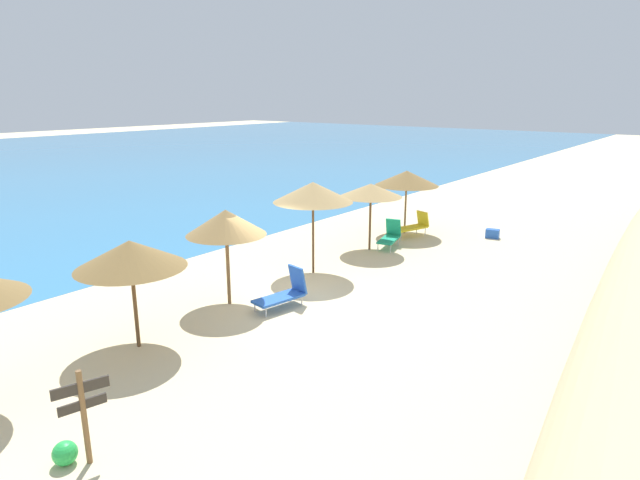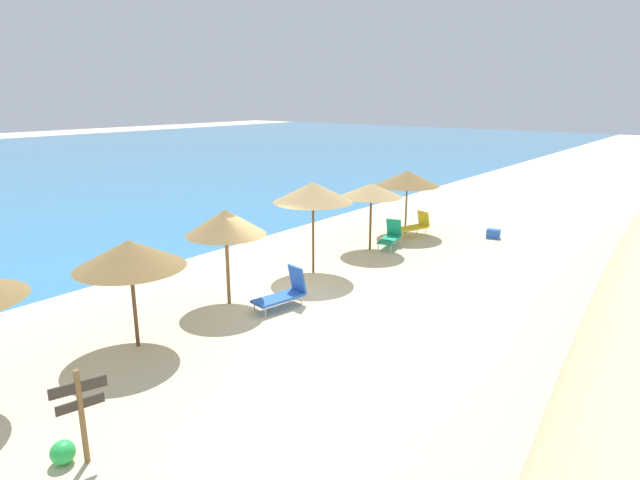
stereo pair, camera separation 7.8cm
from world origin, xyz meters
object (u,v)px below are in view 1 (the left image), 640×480
beach_umbrella_3 (313,192)px  beach_umbrella_5 (407,178)px  beach_ball (65,453)px  cooler_box (492,234)px  lounge_chair_0 (412,226)px  lounge_chair_1 (390,236)px  beach_umbrella_2 (226,222)px  lounge_chair_2 (285,292)px  wooden_signpost (83,408)px  beach_umbrella_1 (130,254)px  beach_umbrella_4 (371,190)px

beach_umbrella_3 → beach_umbrella_5: 6.48m
beach_ball → cooler_box: bearing=-0.6°
lounge_chair_0 → lounge_chair_1: (-1.99, -0.12, 0.00)m
beach_umbrella_2 → lounge_chair_2: bearing=-60.7°
beach_umbrella_3 → lounge_chair_2: (-2.79, -1.22, -2.25)m
lounge_chair_2 → wooden_signpost: bearing=115.8°
beach_umbrella_3 → lounge_chair_2: beach_umbrella_3 is taller
lounge_chair_1 → beach_umbrella_5: bearing=-89.2°
beach_umbrella_1 → beach_umbrella_4: bearing=1.0°
beach_ball → beach_umbrella_4: bearing=12.2°
beach_umbrella_2 → beach_umbrella_5: size_ratio=1.02×
beach_umbrella_2 → beach_umbrella_5: bearing=0.4°
beach_umbrella_5 → beach_umbrella_2: bearing=-179.6°
beach_umbrella_5 → beach_ball: 16.72m
beach_umbrella_5 → wooden_signpost: (-16.05, -3.31, -1.35)m
lounge_chair_2 → beach_umbrella_2: bearing=39.7°
wooden_signpost → lounge_chair_0: bearing=28.8°
lounge_chair_0 → lounge_chair_1: size_ratio=1.18×
beach_umbrella_5 → beach_umbrella_1: bearing=-178.4°
beach_umbrella_1 → beach_umbrella_3: (6.69, 0.15, 0.44)m
beach_umbrella_4 → beach_umbrella_2: bearing=178.9°
cooler_box → beach_umbrella_5: bearing=114.5°
beach_umbrella_4 → cooler_box: beach_umbrella_4 is taller
beach_umbrella_3 → lounge_chair_1: (4.20, -0.41, -2.23)m
beach_umbrella_5 → cooler_box: size_ratio=5.04×
beach_ball → lounge_chair_2: bearing=12.9°
beach_umbrella_3 → lounge_chair_2: size_ratio=1.89×
beach_umbrella_1 → beach_umbrella_3: size_ratio=0.85×
beach_umbrella_2 → beach_umbrella_5: 10.03m
beach_umbrella_3 → wooden_signpost: beach_umbrella_3 is taller
beach_umbrella_5 → beach_umbrella_4: bearing=-176.4°
wooden_signpost → beach_umbrella_4: bearing=32.2°
wooden_signpost → lounge_chair_1: bearing=29.8°
beach_umbrella_4 → cooler_box: (4.50, -3.04, -2.07)m
beach_umbrella_5 → beach_ball: bearing=-169.4°
beach_umbrella_3 → beach_umbrella_5: (6.47, 0.22, -0.34)m
lounge_chair_0 → beach_umbrella_5: bearing=-10.6°
beach_umbrella_1 → beach_umbrella_2: size_ratio=0.95×
beach_umbrella_1 → lounge_chair_0: bearing=-0.6°
beach_umbrella_5 → wooden_signpost: bearing=-168.3°
beach_umbrella_3 → beach_ball: size_ratio=7.69×
wooden_signpost → cooler_box: bearing=19.0°
wooden_signpost → beach_ball: size_ratio=4.14×
beach_umbrella_5 → beach_ball: beach_umbrella_5 is taller
beach_umbrella_2 → beach_umbrella_3: 3.58m
beach_umbrella_1 → lounge_chair_2: size_ratio=1.60×
lounge_chair_2 → cooler_box: 10.88m
lounge_chair_2 → wooden_signpost: 7.07m
lounge_chair_1 → beach_ball: (-14.03, -2.42, -0.25)m
wooden_signpost → beach_umbrella_3: bearing=36.6°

